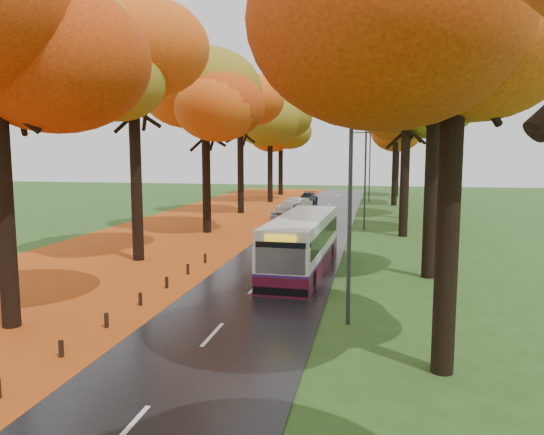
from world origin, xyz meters
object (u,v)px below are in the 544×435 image
(streetlamp_mid, at_px, (362,167))
(car_dark, at_px, (308,198))
(streetlamp_far, at_px, (368,161))
(car_silver, at_px, (295,206))
(bus, at_px, (302,242))
(car_white, at_px, (288,210))
(streetlamp_near, at_px, (343,187))

(streetlamp_mid, distance_m, car_dark, 19.67)
(streetlamp_far, xyz_separation_m, car_silver, (-6.30, -13.38, -3.95))
(streetlamp_far, relative_size, bus, 0.78)
(bus, height_order, car_white, bus)
(streetlamp_near, bearing_deg, car_silver, 101.62)
(streetlamp_far, distance_m, car_white, 18.60)
(streetlamp_near, height_order, streetlamp_mid, same)
(streetlamp_far, height_order, car_white, streetlamp_far)
(streetlamp_near, xyz_separation_m, streetlamp_mid, (0.00, 22.00, 0.00))
(streetlamp_near, distance_m, car_dark, 40.88)
(bus, bearing_deg, car_dark, 98.70)
(car_dark, bearing_deg, car_white, -87.44)
(car_white, height_order, car_silver, car_white)
(car_silver, bearing_deg, streetlamp_mid, -34.32)
(streetlamp_mid, xyz_separation_m, car_white, (-6.30, 4.94, -3.92))
(bus, bearing_deg, car_white, 103.28)
(streetlamp_near, distance_m, streetlamp_mid, 22.00)
(bus, xyz_separation_m, car_white, (-3.89, 19.33, -0.65))
(car_silver, distance_m, car_dark, 9.57)
(streetlamp_far, bearing_deg, car_silver, -115.20)
(streetlamp_mid, bearing_deg, bus, -99.49)
(streetlamp_mid, bearing_deg, streetlamp_far, 90.00)
(streetlamp_near, bearing_deg, bus, 107.54)
(streetlamp_near, xyz_separation_m, car_silver, (-6.30, 30.62, -3.95))
(streetlamp_far, bearing_deg, car_white, -110.26)
(streetlamp_far, relative_size, car_dark, 1.88)
(bus, relative_size, car_silver, 2.33)
(car_silver, relative_size, car_dark, 1.04)
(streetlamp_near, xyz_separation_m, car_white, (-6.30, 26.94, -3.92))
(car_white, distance_m, car_dark, 13.25)
(streetlamp_mid, relative_size, car_white, 1.81)
(streetlamp_mid, relative_size, car_dark, 1.88)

